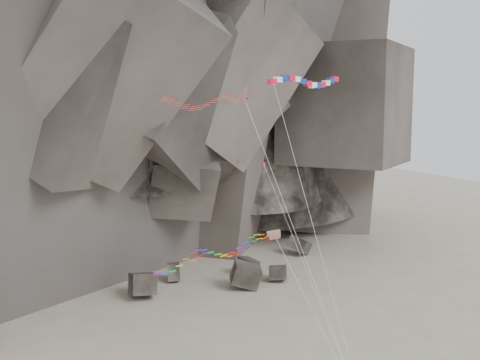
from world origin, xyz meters
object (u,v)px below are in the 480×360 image
banner_kite (306,83)px  delta_kite (201,101)px  parafoil_kite (214,252)px  pennant_kite (287,223)px

banner_kite → delta_kite: bearing=166.2°
parafoil_kite → pennant_kite: 7.57m
banner_kite → parafoil_kite: size_ratio=1.94×
banner_kite → parafoil_kite: bearing=153.8°
delta_kite → parafoil_kite: 14.79m
parafoil_kite → pennant_kite: bearing=-12.1°
parafoil_kite → pennant_kite: (5.93, -3.71, 2.88)m
delta_kite → banner_kite: banner_kite is taller
banner_kite → pennant_kite: size_ratio=1.38×
delta_kite → pennant_kite: size_ratio=1.33×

